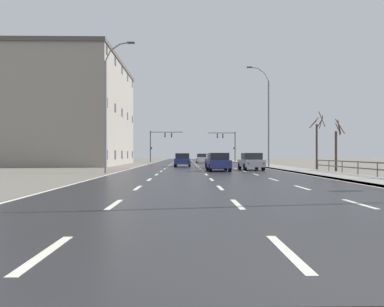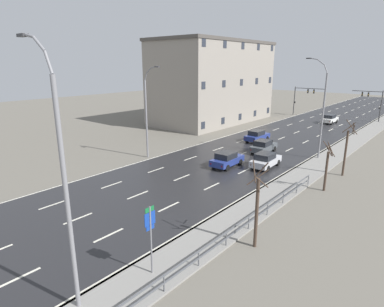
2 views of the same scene
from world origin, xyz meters
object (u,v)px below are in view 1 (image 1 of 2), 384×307
object	(u,v)px
street_lamp_left_bank	(108,108)
traffic_signal_left	(159,140)
car_near_right	(202,158)
brick_building	(80,113)
street_lamp_midground	(267,118)
car_far_right	(215,161)
traffic_signal_right	(228,141)
car_far_left	(183,160)
car_distant	(251,161)
car_mid_centre	(218,162)

from	to	relation	value
street_lamp_left_bank	traffic_signal_left	distance (m)	41.56
traffic_signal_left	car_near_right	xyz separation A→B (m)	(7.64, -5.71, -3.26)
brick_building	street_lamp_midground	bearing A→B (deg)	-27.35
car_near_right	car_far_right	distance (m)	25.57
street_lamp_midground	traffic_signal_right	xyz separation A→B (m)	(-0.86, 30.65, -1.43)
street_lamp_left_bank	car_far_left	world-z (taller)	street_lamp_left_bank
car_far_right	traffic_signal_right	bearing A→B (deg)	79.14
traffic_signal_right	car_distant	world-z (taller)	traffic_signal_right
street_lamp_midground	car_mid_centre	xyz separation A→B (m)	(-6.12, -9.09, -4.59)
street_lamp_midground	traffic_signal_right	world-z (taller)	street_lamp_midground
street_lamp_left_bank	traffic_signal_right	distance (m)	44.90
traffic_signal_right	car_mid_centre	world-z (taller)	traffic_signal_right
brick_building	car_near_right	bearing A→B (deg)	33.61
car_near_right	car_far_right	bearing A→B (deg)	-87.66
traffic_signal_left	brick_building	bearing A→B (deg)	-119.60
street_lamp_midground	car_distant	distance (m)	8.67
car_distant	brick_building	size ratio (longest dim) A/B	0.17
traffic_signal_left	street_lamp_midground	bearing A→B (deg)	-65.01
car_near_right	car_distant	xyz separation A→B (m)	(3.21, -30.60, 0.00)
car_distant	brick_building	xyz separation A→B (m)	(-20.70, 18.98, 6.35)
street_lamp_left_bank	car_far_right	world-z (taller)	street_lamp_left_bank
traffic_signal_right	traffic_signal_left	xyz separation A→B (m)	(-12.91, -1.10, 0.10)
traffic_signal_right	brick_building	distance (m)	29.46
street_lamp_left_bank	street_lamp_midground	bearing A→B (deg)	38.81
car_near_right	car_far_left	world-z (taller)	same
car_far_right	car_distant	world-z (taller)	same
car_far_right	car_near_right	bearing A→B (deg)	88.56
car_near_right	traffic_signal_right	bearing A→B (deg)	53.85
street_lamp_left_bank	car_near_right	world-z (taller)	street_lamp_left_bank
street_lamp_midground	traffic_signal_left	xyz separation A→B (m)	(-13.78, 29.55, -1.33)
car_mid_centre	car_far_right	bearing A→B (deg)	86.06
car_mid_centre	car_near_right	size ratio (longest dim) A/B	1.00
traffic_signal_right	car_far_right	distance (m)	32.90
car_mid_centre	traffic_signal_left	bearing A→B (deg)	99.65
brick_building	traffic_signal_left	bearing A→B (deg)	60.40
street_lamp_midground	brick_building	distance (m)	26.65
car_far_right	car_far_left	xyz separation A→B (m)	(-3.42, 4.63, 0.00)
car_mid_centre	brick_building	size ratio (longest dim) A/B	0.17
traffic_signal_left	car_distant	xyz separation A→B (m)	(10.85, -36.31, -3.26)
street_lamp_midground	car_near_right	distance (m)	25.04
street_lamp_left_bank	brick_building	bearing A→B (deg)	109.80
car_near_right	street_lamp_midground	bearing A→B (deg)	-73.95
car_mid_centre	street_lamp_midground	bearing A→B (deg)	54.49
brick_building	traffic_signal_right	bearing A→B (deg)	38.99
street_lamp_midground	traffic_signal_left	distance (m)	32.63
car_mid_centre	street_lamp_left_bank	bearing A→B (deg)	-163.30
traffic_signal_left	car_mid_centre	bearing A→B (deg)	-78.80
traffic_signal_left	car_mid_centre	world-z (taller)	traffic_signal_left
car_far_left	traffic_signal_left	bearing A→B (deg)	100.98
car_mid_centre	car_near_right	xyz separation A→B (m)	(-0.01, 32.93, 0.00)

